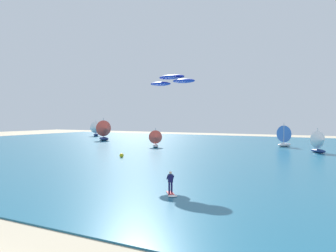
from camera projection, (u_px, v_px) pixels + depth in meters
ocean at (258, 151)px, 56.98m from camera, size 160.00×90.00×0.10m
kitesurfer at (171, 186)px, 24.99m from camera, size 1.63×1.90×1.67m
kite at (172, 80)px, 34.85m from camera, size 6.53×4.27×0.95m
sailboat_heeled_over at (105, 130)px, 82.67m from camera, size 5.01×4.47×5.57m
sailboat_trailing at (96, 129)px, 102.08m from camera, size 4.32×4.27×4.87m
sailboat_anchored_offshore at (156, 139)px, 63.71m from camera, size 3.09×3.26×3.63m
sailboat_mid_left at (320, 142)px, 53.74m from camera, size 3.46×3.53×3.96m
sailboat_center_horizon at (286, 136)px, 65.91m from camera, size 3.69×4.12×4.64m
marker_buoy at (122, 155)px, 47.79m from camera, size 0.61×0.61×0.61m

